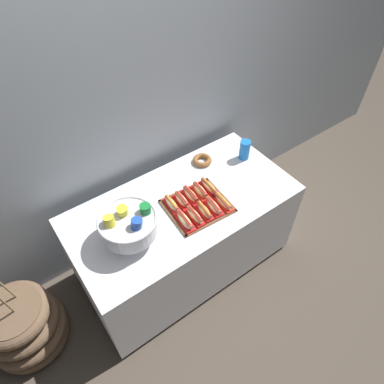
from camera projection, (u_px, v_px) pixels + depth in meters
ground_plane at (185, 261)px, 2.88m from camera, size 10.00×10.00×0.00m
back_wall at (134, 96)px, 2.22m from camera, size 6.00×0.10×2.60m
buffet_table at (184, 234)px, 2.59m from camera, size 1.58×0.79×0.74m
floor_vase at (23, 325)px, 2.29m from camera, size 0.53×0.53×1.04m
serving_tray at (197, 206)px, 2.31m from camera, size 0.43×0.39×0.01m
hot_dog_0 at (185, 221)px, 2.18m from camera, size 0.08×0.18×0.06m
hot_dog_1 at (195, 216)px, 2.21m from camera, size 0.07×0.17×0.06m
hot_dog_2 at (204, 211)px, 2.24m from camera, size 0.08×0.16×0.06m
hot_dog_3 at (214, 207)px, 2.27m from camera, size 0.08×0.17×0.06m
hot_dog_4 at (223, 202)px, 2.29m from camera, size 0.07×0.18×0.06m
hot_dog_5 at (172, 204)px, 2.28m from camera, size 0.07×0.16×0.06m
hot_dog_6 at (181, 200)px, 2.31m from camera, size 0.08×0.16×0.06m
hot_dog_7 at (191, 195)px, 2.33m from camera, size 0.07×0.17×0.06m
hot_dog_8 at (200, 191)px, 2.36m from camera, size 0.08×0.17×0.06m
hot_dog_9 at (209, 187)px, 2.39m from camera, size 0.07×0.18×0.06m
punch_bowl at (128, 224)px, 2.03m from camera, size 0.35×0.35×0.26m
cup_stack at (245, 150)px, 2.59m from camera, size 0.08×0.08×0.16m
donut at (202, 160)px, 2.60m from camera, size 0.15×0.15×0.04m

